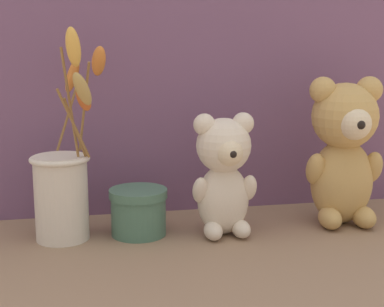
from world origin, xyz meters
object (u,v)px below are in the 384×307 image
at_px(decorative_tin_tall, 138,212).
at_px(teddy_bear_large, 344,148).
at_px(flower_vase, 63,184).
at_px(teddy_bear_medium, 224,172).

bearing_deg(decorative_tin_tall, teddy_bear_large, -1.18).
relative_size(teddy_bear_large, flower_vase, 0.76).
xyz_separation_m(teddy_bear_medium, flower_vase, (-0.26, 0.03, -0.01)).
xyz_separation_m(flower_vase, decorative_tin_tall, (0.12, -0.00, -0.05)).
xyz_separation_m(teddy_bear_large, teddy_bear_medium, (-0.22, -0.02, -0.03)).
bearing_deg(teddy_bear_large, decorative_tin_tall, 178.82).
height_order(teddy_bear_large, flower_vase, flower_vase).
height_order(teddy_bear_large, decorative_tin_tall, teddy_bear_large).
bearing_deg(teddy_bear_medium, teddy_bear_large, 4.79).
distance_m(flower_vase, decorative_tin_tall, 0.13).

